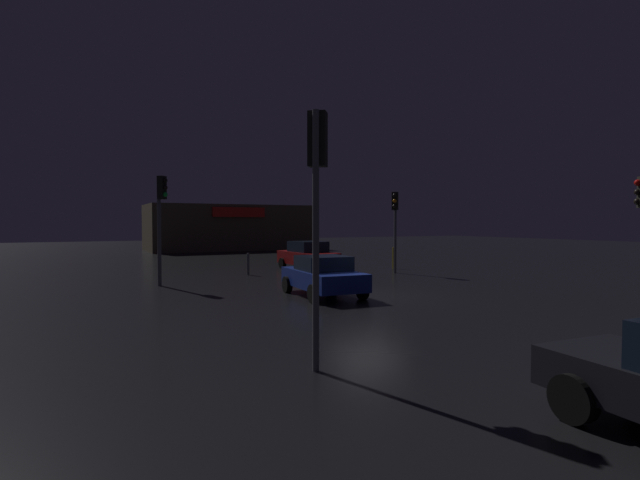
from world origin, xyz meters
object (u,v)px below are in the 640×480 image
at_px(car_near, 323,276).
at_px(traffic_signal_cross_right, 317,178).
at_px(car_far, 308,255).
at_px(traffic_signal_main, 395,215).
at_px(traffic_signal_opposite, 161,210).
at_px(store_building, 228,227).

bearing_deg(car_near, traffic_signal_cross_right, -118.21).
relative_size(traffic_signal_cross_right, car_far, 1.08).
relative_size(traffic_signal_main, traffic_signal_opposite, 0.93).
height_order(traffic_signal_main, traffic_signal_opposite, traffic_signal_opposite).
xyz_separation_m(traffic_signal_opposite, traffic_signal_cross_right, (0.70, -13.00, 0.24)).
bearing_deg(car_far, traffic_signal_opposite, -157.62).
relative_size(traffic_signal_main, car_near, 1.07).
distance_m(traffic_signal_cross_right, car_near, 8.99).
xyz_separation_m(traffic_signal_main, traffic_signal_cross_right, (-10.95, -12.70, 0.39)).
xyz_separation_m(traffic_signal_main, car_near, (-6.90, -5.14, -2.29)).
height_order(store_building, traffic_signal_opposite, traffic_signal_opposite).
distance_m(store_building, traffic_signal_opposite, 27.27).
distance_m(store_building, traffic_signal_main, 25.66).
bearing_deg(traffic_signal_opposite, traffic_signal_cross_right, -86.91).
bearing_deg(store_building, car_far, -94.48).
relative_size(store_building, traffic_signal_cross_right, 3.29).
relative_size(traffic_signal_opposite, traffic_signal_cross_right, 0.99).
distance_m(car_near, car_far, 9.62).
height_order(traffic_signal_main, car_far, traffic_signal_main).
distance_m(store_building, car_far, 21.95).
xyz_separation_m(traffic_signal_cross_right, car_far, (7.71, 16.46, -2.61)).
xyz_separation_m(store_building, car_far, (-1.71, -21.84, -1.38)).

